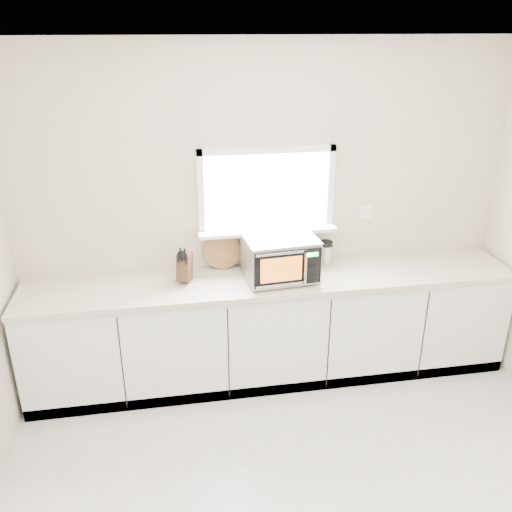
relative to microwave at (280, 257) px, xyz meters
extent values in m
cube|color=beige|center=(-0.05, 0.34, 0.25)|extent=(4.00, 0.02, 2.70)
cube|color=white|center=(-0.05, 0.32, 0.45)|extent=(1.00, 0.02, 0.60)
cube|color=white|center=(-0.05, 0.26, 0.13)|extent=(1.12, 0.16, 0.03)
cube|color=white|center=(-0.05, 0.31, 0.77)|extent=(1.10, 0.04, 0.05)
cube|color=white|center=(-0.05, 0.31, 0.12)|extent=(1.10, 0.04, 0.05)
cube|color=white|center=(-0.58, 0.31, 0.45)|extent=(0.05, 0.04, 0.70)
cube|color=white|center=(0.47, 0.31, 0.45)|extent=(0.05, 0.04, 0.70)
cube|color=white|center=(0.80, 0.33, 0.22)|extent=(0.12, 0.01, 0.12)
cube|color=silver|center=(-0.05, 0.04, -0.66)|extent=(3.92, 0.60, 0.88)
cube|color=beige|center=(-0.05, 0.03, -0.20)|extent=(3.92, 0.64, 0.04)
cylinder|color=black|center=(-0.21, -0.17, -0.17)|extent=(0.03, 0.03, 0.02)
cylinder|color=black|center=(-0.24, 0.15, -0.17)|extent=(0.03, 0.03, 0.02)
cylinder|color=black|center=(0.24, -0.14, -0.17)|extent=(0.03, 0.03, 0.02)
cylinder|color=black|center=(0.21, 0.19, -0.17)|extent=(0.03, 0.03, 0.02)
cube|color=#ACAEB3|center=(0.00, 0.01, 0.00)|extent=(0.57, 0.45, 0.32)
cube|color=black|center=(0.02, -0.20, 0.00)|extent=(0.52, 0.05, 0.29)
cube|color=orange|center=(-0.04, -0.21, 0.00)|extent=(0.32, 0.03, 0.19)
cylinder|color=silver|center=(0.15, -0.22, 0.00)|extent=(0.02, 0.02, 0.25)
cube|color=black|center=(0.20, -0.19, 0.00)|extent=(0.13, 0.02, 0.28)
cube|color=#19FF33|center=(0.20, -0.20, 0.09)|extent=(0.09, 0.01, 0.03)
cube|color=silver|center=(0.00, 0.01, 0.16)|extent=(0.57, 0.45, 0.01)
cube|color=#472519|center=(-0.74, 0.08, -0.06)|extent=(0.15, 0.22, 0.24)
cube|color=black|center=(-0.78, 0.05, 0.04)|extent=(0.02, 0.04, 0.09)
cube|color=black|center=(-0.75, 0.04, 0.05)|extent=(0.02, 0.04, 0.09)
cube|color=black|center=(-0.72, 0.03, 0.03)|extent=(0.02, 0.04, 0.09)
cube|color=black|center=(-0.77, 0.04, 0.07)|extent=(0.02, 0.04, 0.09)
cube|color=black|center=(-0.73, 0.03, 0.07)|extent=(0.02, 0.04, 0.09)
cylinder|color=olive|center=(-0.42, 0.28, -0.03)|extent=(0.30, 0.07, 0.30)
cylinder|color=#ACAEB3|center=(0.44, 0.22, -0.10)|extent=(0.12, 0.12, 0.16)
cylinder|color=black|center=(0.44, 0.22, 0.00)|extent=(0.12, 0.12, 0.04)
camera|label=1|loc=(-0.84, -3.77, 1.67)|focal=38.00mm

